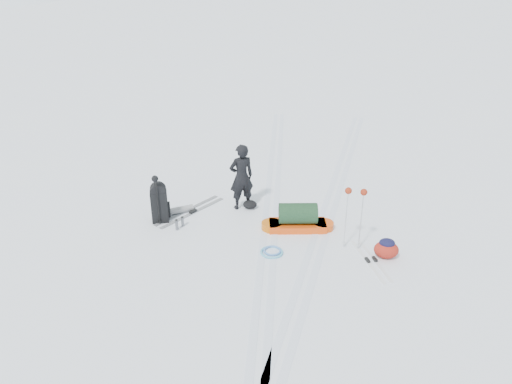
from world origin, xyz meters
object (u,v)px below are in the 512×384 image
skier (241,177)px  pulk_sled (298,219)px  expedition_rucksack (162,203)px  ski_poles_black (155,185)px

skier → pulk_sled: bearing=119.1°
expedition_rucksack → ski_poles_black: (-0.04, -0.21, 0.55)m
skier → ski_poles_black: skier is taller
skier → ski_poles_black: 2.05m
skier → pulk_sled: skier is taller
expedition_rucksack → ski_poles_black: 0.59m
skier → expedition_rucksack: 1.94m
skier → ski_poles_black: bearing=1.9°
pulk_sled → expedition_rucksack: expedition_rucksack is taller
expedition_rucksack → pulk_sled: bearing=-18.0°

